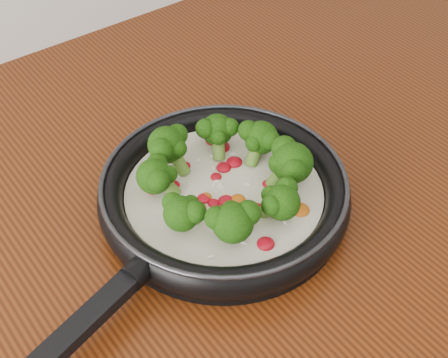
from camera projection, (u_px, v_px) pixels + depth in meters
skillet at (223, 192)px, 0.77m from camera, size 0.49×0.37×0.09m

